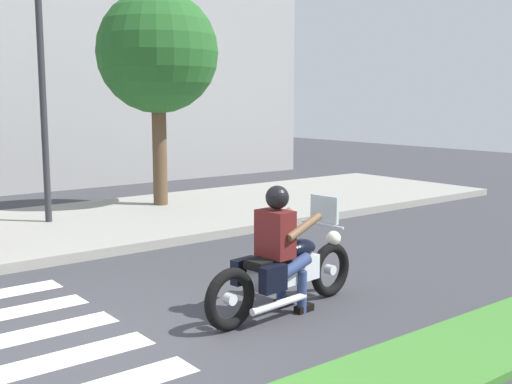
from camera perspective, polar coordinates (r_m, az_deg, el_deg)
name	(u,v)px	position (r m, az deg, el deg)	size (l,w,h in m)	color
ground_plane	(79,355)	(6.36, -15.67, -13.96)	(48.00, 48.00, 0.00)	#38383D
crosswalk_stripe_2	(3,374)	(6.15, -21.82, -14.99)	(2.80, 0.40, 0.01)	white
motorcycle	(285,272)	(7.15, 2.63, -7.17)	(2.30, 0.72, 1.25)	black
rider	(280,240)	(7.01, 2.20, -4.37)	(0.67, 0.58, 1.45)	#591919
street_lamp	(42,81)	(12.04, -18.70, 9.47)	(0.28, 0.28, 4.48)	#2D2D33
tree_near_rack	(157,53)	(13.50, -8.86, 12.22)	(2.52, 2.52, 4.59)	brown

